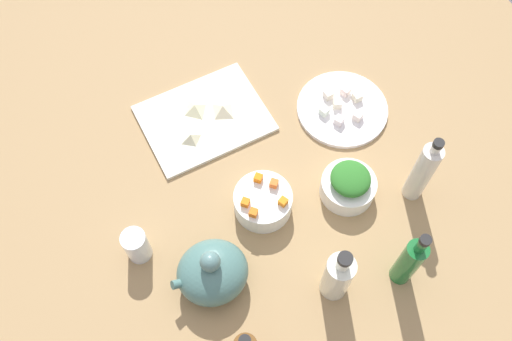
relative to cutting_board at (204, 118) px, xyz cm
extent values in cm
cube|color=#9B7B50|center=(-5.34, 22.18, -2.00)|extent=(190.00, 190.00, 3.00)
cube|color=silver|center=(0.00, 0.00, 0.00)|extent=(33.75, 26.95, 1.00)
cylinder|color=white|center=(-35.00, 12.03, 0.10)|extent=(24.33, 24.33, 1.20)
cylinder|color=white|center=(-24.51, 34.21, 2.19)|extent=(13.41, 13.41, 5.38)
cylinder|color=white|center=(-3.86, 29.69, 2.56)|extent=(14.04, 14.04, 6.11)
ellipsoid|color=#47706A|center=(13.68, 41.83, 4.84)|extent=(15.98, 15.03, 10.68)
sphere|color=slate|center=(13.68, 41.83, 11.97)|extent=(4.47, 4.47, 4.47)
cylinder|color=#47706A|center=(20.47, 41.83, 6.18)|extent=(5.38, 2.00, 3.93)
cylinder|color=black|center=(13.73, 60.78, 18.69)|extent=(2.37, 2.37, 1.20)
cylinder|color=#19632C|center=(-25.77, 57.79, 7.98)|extent=(4.79, 4.79, 16.97)
cylinder|color=#19632C|center=(-25.77, 57.79, 18.65)|extent=(2.15, 2.15, 4.37)
cylinder|color=black|center=(-25.77, 57.79, 21.44)|extent=(2.39, 2.39, 1.20)
cylinder|color=silver|center=(-39.35, 40.58, 9.44)|extent=(4.80, 4.80, 19.89)
cylinder|color=silver|center=(-39.35, 40.58, 20.68)|extent=(2.16, 2.16, 2.59)
cylinder|color=black|center=(-39.35, 40.58, 22.57)|extent=(2.40, 2.40, 1.20)
cylinder|color=silver|center=(-10.40, 54.29, 7.12)|extent=(6.25, 6.25, 15.24)
cylinder|color=silver|center=(-10.40, 54.29, 16.59)|extent=(2.81, 2.81, 3.71)
cylinder|color=black|center=(-10.40, 54.29, 19.05)|extent=(3.13, 3.13, 1.20)
cylinder|color=white|center=(27.15, 28.94, 4.32)|extent=(5.67, 5.67, 9.65)
cube|color=orange|center=(0.70, 29.86, 6.51)|extent=(2.55, 2.55, 1.80)
cube|color=orange|center=(-7.40, 28.02, 6.51)|extent=(2.54, 2.54, 1.80)
cube|color=orange|center=(-7.39, 33.18, 6.51)|extent=(2.45, 2.45, 1.80)
cube|color=orange|center=(0.02, 32.98, 6.51)|extent=(2.54, 2.54, 1.80)
cube|color=orange|center=(-4.58, 25.21, 6.51)|extent=(2.55, 2.55, 1.80)
ellipsoid|color=#2B6F25|center=(-24.51, 34.21, 6.74)|extent=(13.24, 13.35, 3.72)
cube|color=white|center=(-33.83, 11.00, 1.80)|extent=(2.96, 2.96, 2.20)
cube|color=white|center=(-36.89, 16.67, 1.80)|extent=(3.00, 3.00, 2.20)
cube|color=#F5EDCB|center=(-39.74, 11.20, 1.80)|extent=(2.31, 2.31, 2.20)
cube|color=silver|center=(-31.78, 15.93, 1.80)|extent=(3.04, 3.04, 2.20)
cube|color=white|center=(-37.79, 8.21, 1.80)|extent=(2.88, 2.88, 2.20)
cube|color=white|center=(-29.59, 11.72, 1.80)|extent=(2.83, 2.83, 2.20)
cube|color=#F0E1CB|center=(-32.98, 7.46, 1.80)|extent=(2.39, 2.39, 2.20)
pyramid|color=beige|center=(5.48, 5.15, 1.65)|extent=(4.67, 4.15, 2.30)
pyramid|color=beige|center=(1.33, -3.03, 1.69)|extent=(5.60, 6.16, 2.39)
pyramid|color=beige|center=(-5.27, 0.34, 1.77)|extent=(6.83, 7.10, 2.54)
camera|label=1|loc=(19.67, 79.52, 121.56)|focal=38.39mm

